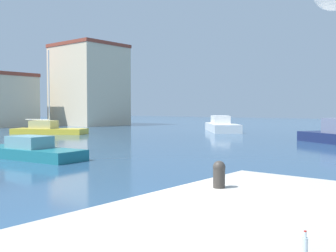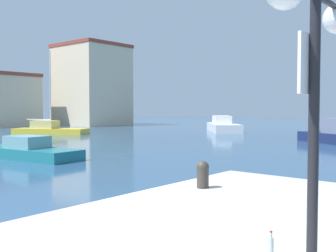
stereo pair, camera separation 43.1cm
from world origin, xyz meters
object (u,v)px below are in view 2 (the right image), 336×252
Objects in this scene: motorboat_white_distant_east at (223,126)px; mooring_bollard at (203,173)px; bottle at (271,246)px; lamppost at (315,24)px; motorboat_teal_mid_harbor at (27,151)px; sailboat_yellow_behind_lamppost at (49,129)px.

mooring_bollard is at bearing -148.46° from motorboat_white_distant_east.
lamppost is at bearing -114.64° from bottle.
lamppost is at bearing -131.00° from mooring_bollard.
mooring_bollard is at bearing -107.74° from motorboat_teal_mid_harbor.
motorboat_white_distant_east is (34.33, 22.19, -0.47)m from bottle.
bottle is 0.49× the size of mooring_bollard.
sailboat_yellow_behind_lamppost is (16.70, 30.66, -0.78)m from mooring_bollard.
mooring_bollard is 37.29m from motorboat_white_distant_east.
motorboat_white_distant_east is (31.78, 19.50, -0.66)m from mooring_bollard.
sailboat_yellow_behind_lamppost reaches higher than lamppost.
lamppost is at bearing -112.83° from motorboat_teal_mid_harbor.
sailboat_yellow_behind_lamppost reaches higher than bottle.
bottle is 0.04× the size of motorboat_teal_mid_harbor.
sailboat_yellow_behind_lamppost is at bearing 53.52° from motorboat_teal_mid_harbor.
motorboat_white_distant_east is at bearing 33.31° from lamppost.
lamppost is 14.63× the size of bottle.
mooring_bollard is at bearing 46.47° from bottle.
motorboat_teal_mid_harbor is (4.55, 14.23, -0.88)m from mooring_bollard.
bottle reaches higher than motorboat_teal_mid_harbor.
lamppost is 4.73m from mooring_bollard.
motorboat_teal_mid_harbor is at bearing 67.17° from lamppost.
bottle is 40.88m from motorboat_white_distant_east.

